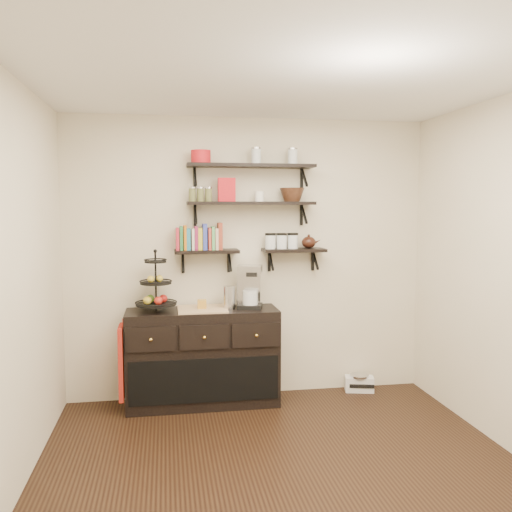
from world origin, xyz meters
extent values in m
plane|color=black|center=(0.00, 0.00, 0.00)|extent=(3.50, 3.50, 0.00)
cube|color=white|center=(0.00, 0.00, 2.70)|extent=(3.50, 3.50, 0.02)
cube|color=silver|center=(0.00, 1.75, 1.35)|extent=(3.50, 0.02, 2.70)
cube|color=silver|center=(-1.75, 0.00, 1.35)|extent=(0.02, 3.50, 2.70)
cube|color=black|center=(0.00, 1.61, 2.23)|extent=(1.20, 0.27, 0.03)
cube|color=black|center=(-0.52, 1.74, 2.12)|extent=(0.02, 0.03, 0.20)
cube|color=black|center=(0.52, 1.74, 2.12)|extent=(0.02, 0.03, 0.20)
cube|color=black|center=(0.00, 1.61, 1.89)|extent=(1.20, 0.27, 0.03)
cube|color=black|center=(-0.52, 1.74, 1.77)|extent=(0.02, 0.03, 0.20)
cube|color=black|center=(0.52, 1.74, 1.77)|extent=(0.02, 0.03, 0.20)
cube|color=black|center=(-0.42, 1.62, 1.44)|extent=(0.60, 0.25, 0.03)
cube|color=black|center=(-0.64, 1.74, 1.32)|extent=(0.02, 0.03, 0.20)
cube|color=black|center=(-0.20, 1.74, 1.32)|extent=(0.03, 0.03, 0.20)
cube|color=black|center=(0.42, 1.62, 1.44)|extent=(0.60, 0.25, 0.03)
cube|color=black|center=(0.20, 1.74, 1.32)|extent=(0.03, 0.03, 0.20)
cube|color=black|center=(0.64, 1.74, 1.32)|extent=(0.02, 0.03, 0.20)
cube|color=#AE2334|center=(-0.68, 1.63, 1.55)|extent=(0.02, 0.15, 0.20)
cube|color=#256D3A|center=(-0.65, 1.63, 1.57)|extent=(0.03, 0.15, 0.24)
cube|color=#C2630D|center=(-0.61, 1.63, 1.55)|extent=(0.04, 0.15, 0.21)
cube|color=teal|center=(-0.57, 1.63, 1.57)|extent=(0.03, 0.15, 0.25)
cube|color=beige|center=(-0.54, 1.63, 1.56)|extent=(0.03, 0.15, 0.22)
cube|color=#861F49|center=(-0.50, 1.63, 1.58)|extent=(0.04, 0.15, 0.26)
cube|color=gold|center=(-0.46, 1.63, 1.56)|extent=(0.03, 0.15, 0.23)
cube|color=#323D9F|center=(-0.42, 1.63, 1.55)|extent=(0.03, 0.15, 0.20)
cube|color=#B53E36|center=(-0.38, 1.63, 1.57)|extent=(0.04, 0.15, 0.24)
cube|color=#55A55D|center=(-0.34, 1.63, 1.55)|extent=(0.03, 0.15, 0.21)
cube|color=#C4A88C|center=(-0.31, 1.63, 1.57)|extent=(0.03, 0.15, 0.25)
cube|color=brown|center=(-0.27, 1.63, 1.56)|extent=(0.02, 0.15, 0.22)
cylinder|color=silver|center=(0.19, 1.63, 1.51)|extent=(0.10, 0.10, 0.13)
cylinder|color=silver|center=(0.30, 1.63, 1.51)|extent=(0.10, 0.10, 0.13)
cylinder|color=silver|center=(0.41, 1.63, 1.51)|extent=(0.10, 0.10, 0.13)
cube|color=black|center=(-0.47, 1.51, 0.45)|extent=(1.40, 0.45, 0.90)
cube|color=tan|center=(-0.47, 1.51, 0.91)|extent=(0.45, 0.41, 0.02)
sphere|color=gold|center=(-0.94, 1.26, 0.70)|extent=(0.04, 0.04, 0.04)
sphere|color=gold|center=(-0.47, 1.26, 0.70)|extent=(0.04, 0.04, 0.04)
sphere|color=gold|center=(-0.01, 1.26, 0.70)|extent=(0.04, 0.04, 0.04)
cylinder|color=black|center=(-0.89, 1.51, 1.17)|extent=(0.02, 0.02, 0.54)
cylinder|color=black|center=(-0.89, 1.51, 0.97)|extent=(0.37, 0.37, 0.01)
cylinder|color=black|center=(-0.89, 1.51, 1.16)|extent=(0.28, 0.28, 0.02)
cylinder|color=black|center=(-0.89, 1.51, 1.36)|extent=(0.20, 0.20, 0.02)
sphere|color=#B21914|center=(-0.83, 1.56, 1.01)|extent=(0.08, 0.08, 0.08)
sphere|color=gold|center=(-0.94, 1.51, 1.20)|extent=(0.07, 0.07, 0.07)
cube|color=#AA7827|center=(-0.48, 1.51, 0.96)|extent=(0.08, 0.08, 0.08)
cube|color=black|center=(-0.03, 1.51, 0.92)|extent=(0.27, 0.25, 0.04)
cube|color=silver|center=(-0.03, 1.59, 1.09)|extent=(0.23, 0.14, 0.34)
cube|color=silver|center=(-0.03, 1.51, 1.27)|extent=(0.27, 0.25, 0.07)
cylinder|color=silver|center=(-0.03, 1.49, 1.01)|extent=(0.17, 0.17, 0.13)
cylinder|color=silver|center=(-0.23, 1.49, 1.01)|extent=(0.11, 0.11, 0.22)
cube|color=maroon|center=(-1.20, 1.41, 0.47)|extent=(0.04, 0.28, 0.66)
cube|color=silver|center=(1.10, 1.61, 0.07)|extent=(0.31, 0.20, 0.15)
cylinder|color=silver|center=(1.10, 1.61, 0.16)|extent=(0.23, 0.23, 0.02)
cube|color=black|center=(1.10, 1.54, 0.07)|extent=(0.24, 0.07, 0.04)
cube|color=red|center=(-0.23, 1.61, 2.01)|extent=(0.16, 0.06, 0.22)
cylinder|color=white|center=(0.08, 1.61, 1.95)|extent=(0.09, 0.09, 0.10)
cylinder|color=red|center=(-0.47, 1.61, 2.31)|extent=(0.18, 0.18, 0.12)
camera|label=1|loc=(-0.80, -3.44, 1.86)|focal=38.00mm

